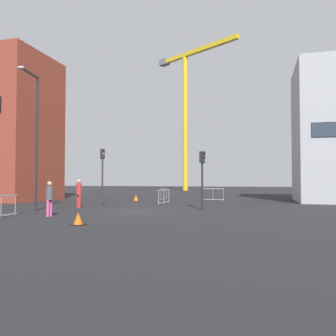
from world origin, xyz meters
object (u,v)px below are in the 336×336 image
(streetlamp_tall, at_px, (35,130))
(traffic_cone_orange, at_px, (78,219))
(traffic_light_verge, at_px, (103,167))
(traffic_cone_striped, at_px, (136,198))
(pedestrian_waiting, at_px, (79,191))
(construction_crane, at_px, (187,99))
(pedestrian_walking, at_px, (49,196))
(traffic_light_far, at_px, (202,170))

(streetlamp_tall, xyz_separation_m, traffic_cone_orange, (5.61, -4.79, -4.48))
(streetlamp_tall, distance_m, traffic_light_verge, 5.67)
(traffic_cone_striped, height_order, traffic_cone_orange, traffic_cone_striped)
(streetlamp_tall, bearing_deg, traffic_cone_striped, 77.66)
(pedestrian_waiting, relative_size, traffic_cone_orange, 3.60)
(construction_crane, distance_m, traffic_light_verge, 38.92)
(construction_crane, bearing_deg, streetlamp_tall, -90.62)
(traffic_light_verge, relative_size, traffic_cone_orange, 7.84)
(streetlamp_tall, xyz_separation_m, pedestrian_walking, (2.59, -2.29, -3.70))
(traffic_cone_striped, bearing_deg, streetlamp_tall, -102.34)
(construction_crane, relative_size, traffic_light_far, 6.96)
(traffic_cone_orange, bearing_deg, construction_crane, 96.37)
(pedestrian_waiting, bearing_deg, construction_crane, 91.39)
(streetlamp_tall, distance_m, traffic_light_far, 10.17)
(pedestrian_walking, bearing_deg, traffic_cone_striped, 91.12)
(pedestrian_waiting, distance_m, traffic_cone_orange, 8.61)
(traffic_light_verge, height_order, traffic_cone_striped, traffic_light_verge)
(pedestrian_waiting, distance_m, traffic_cone_striped, 8.11)
(traffic_cone_orange, bearing_deg, traffic_cone_striped, 101.94)
(traffic_light_far, relative_size, traffic_light_verge, 0.88)
(traffic_light_verge, bearing_deg, traffic_light_far, -11.77)
(construction_crane, distance_m, traffic_cone_striped, 34.66)
(streetlamp_tall, relative_size, traffic_light_far, 2.25)
(traffic_light_verge, bearing_deg, traffic_cone_orange, -69.38)
(traffic_cone_orange, bearing_deg, traffic_light_verge, 110.62)
(traffic_light_verge, height_order, pedestrian_walking, traffic_light_verge)
(traffic_light_verge, xyz_separation_m, traffic_cone_orange, (3.66, -9.72, -2.46))
(pedestrian_walking, distance_m, traffic_cone_striped, 12.99)
(streetlamp_tall, xyz_separation_m, traffic_light_far, (9.31, 3.40, -2.31))
(traffic_cone_striped, xyz_separation_m, traffic_cone_orange, (3.27, -15.47, -0.03))
(construction_crane, relative_size, traffic_cone_striped, 43.29)
(traffic_light_far, relative_size, pedestrian_waiting, 1.92)
(pedestrian_walking, bearing_deg, traffic_cone_orange, -39.64)
(construction_crane, height_order, pedestrian_waiting, construction_crane)
(pedestrian_waiting, relative_size, traffic_cone_striped, 3.24)
(streetlamp_tall, distance_m, pedestrian_waiting, 4.71)
(pedestrian_walking, bearing_deg, traffic_light_verge, 95.07)
(streetlamp_tall, height_order, traffic_light_far, streetlamp_tall)
(streetlamp_tall, bearing_deg, traffic_cone_orange, -40.53)
(traffic_cone_orange, bearing_deg, pedestrian_waiting, 119.50)
(construction_crane, xyz_separation_m, traffic_light_far, (8.86, -38.00, -13.79))
(traffic_cone_striped, bearing_deg, traffic_light_verge, -93.86)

